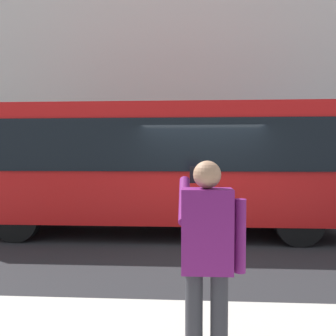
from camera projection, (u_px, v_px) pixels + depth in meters
The scene contains 4 objects.
ground_plane at pixel (202, 241), 7.66m from camera, with size 60.00×60.00×0.00m, color #232326.
building_facade_far at pixel (196, 54), 14.21m from camera, with size 28.00×1.55×12.00m.
red_bus at pixel (158, 163), 8.44m from camera, with size 9.05×2.54×3.08m.
pedestrian_photographer at pixel (207, 250), 2.77m from camera, with size 0.53×0.52×1.70m.
Camera 1 is at (0.28, 7.62, 1.90)m, focal length 37.38 mm.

